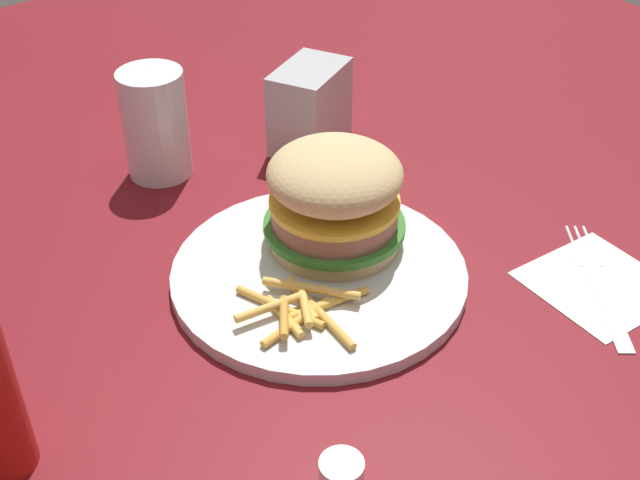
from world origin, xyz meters
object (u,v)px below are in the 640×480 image
plate (320,273)px  fries_pile (299,308)px  napkin (598,284)px  napkin_dispenser (310,107)px  sandwich (335,197)px  drink_glass (156,130)px  fork (599,280)px

plate → fries_pile: (0.04, -0.05, 0.01)m
napkin → napkin_dispenser: napkin_dispenser is taller
plate → sandwich: (-0.02, 0.03, 0.05)m
napkin_dispenser → plate: bearing=28.6°
sandwich → napkin_dispenser: (-0.17, 0.11, -0.01)m
fries_pile → napkin_dispenser: size_ratio=1.27×
drink_glass → napkin: bearing=25.7°
napkin → napkin_dispenser: size_ratio=1.21×
plate → drink_glass: drink_glass is taller
plate → napkin: size_ratio=2.33×
sandwich → napkin: sandwich is taller
fries_pile → fork: 0.26m
fries_pile → drink_glass: bearing=172.5°
napkin → fork: bearing=139.5°
plate → fries_pile: 0.06m
fries_pile → drink_glass: size_ratio=1.02×
napkin → drink_glass: size_ratio=0.98×
napkin → napkin_dispenser: 0.35m
plate → sandwich: sandwich is taller
napkin → napkin_dispenser: bearing=-173.9°
fries_pile → napkin: fries_pile is taller
plate → sandwich: size_ratio=2.02×
sandwich → plate: bearing=-57.6°
sandwich → fork: sandwich is taller
sandwich → fork: bearing=39.1°
plate → napkin_dispenser: napkin_dispenser is taller
napkin → sandwich: bearing=-141.3°
fork → drink_glass: 0.45m
napkin → fork: size_ratio=0.77×
fork → napkin_dispenser: size_ratio=1.57×
plate → fork: (0.16, 0.18, -0.00)m
drink_glass → napkin_dispenser: (0.05, 0.16, -0.00)m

